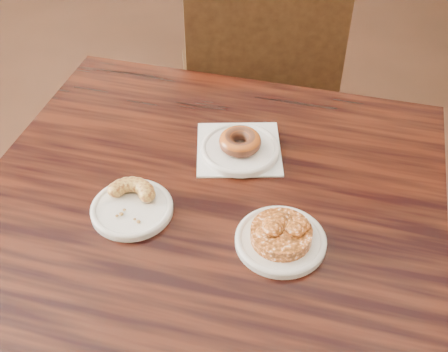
{
  "coord_description": "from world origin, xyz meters",
  "views": [
    {
      "loc": [
        0.18,
        -0.98,
        1.53
      ],
      "look_at": [
        0.15,
        -0.19,
        0.8
      ],
      "focal_mm": 45.0,
      "sensor_mm": 36.0,
      "label": 1
    }
  ],
  "objects_px": {
    "glazed_donut": "(240,142)",
    "cafe_table": "(208,315)",
    "chair_far": "(253,85)",
    "cruller_fragment": "(131,201)",
    "apple_fritter": "(281,232)"
  },
  "relations": [
    {
      "from": "apple_fritter",
      "to": "cruller_fragment",
      "type": "relative_size",
      "value": 1.33
    },
    {
      "from": "glazed_donut",
      "to": "apple_fritter",
      "type": "xyz_separation_m",
      "value": [
        0.08,
        -0.25,
        -0.0
      ]
    },
    {
      "from": "cafe_table",
      "to": "glazed_donut",
      "type": "height_order",
      "value": "glazed_donut"
    },
    {
      "from": "apple_fritter",
      "to": "cruller_fragment",
      "type": "distance_m",
      "value": 0.29
    },
    {
      "from": "cafe_table",
      "to": "cruller_fragment",
      "type": "bearing_deg",
      "value": -159.03
    },
    {
      "from": "cruller_fragment",
      "to": "apple_fritter",
      "type": "bearing_deg",
      "value": -13.83
    },
    {
      "from": "apple_fritter",
      "to": "chair_far",
      "type": "bearing_deg",
      "value": 92.25
    },
    {
      "from": "apple_fritter",
      "to": "cruller_fragment",
      "type": "xyz_separation_m",
      "value": [
        -0.28,
        0.07,
        -0.0
      ]
    },
    {
      "from": "cafe_table",
      "to": "cruller_fragment",
      "type": "height_order",
      "value": "cruller_fragment"
    },
    {
      "from": "chair_far",
      "to": "cafe_table",
      "type": "bearing_deg",
      "value": 74.95
    },
    {
      "from": "chair_far",
      "to": "cruller_fragment",
      "type": "xyz_separation_m",
      "value": [
        -0.24,
        -0.9,
        0.33
      ]
    },
    {
      "from": "cruller_fragment",
      "to": "cafe_table",
      "type": "bearing_deg",
      "value": 8.2
    },
    {
      "from": "glazed_donut",
      "to": "cafe_table",
      "type": "bearing_deg",
      "value": -112.9
    },
    {
      "from": "cafe_table",
      "to": "apple_fritter",
      "type": "distance_m",
      "value": 0.44
    },
    {
      "from": "cafe_table",
      "to": "chair_far",
      "type": "bearing_deg",
      "value": 95.79
    }
  ]
}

